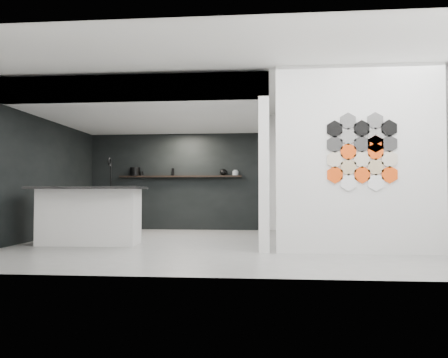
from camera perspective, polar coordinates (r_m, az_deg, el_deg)
floor at (r=7.70m, az=-0.95°, el=-8.56°), size 7.00×6.00×0.01m
partition_panel at (r=6.77m, az=17.21°, el=2.52°), size 2.45×0.15×2.80m
bay_clad_back at (r=10.78m, az=-6.18°, el=-0.34°), size 4.40×0.04×2.35m
bay_clad_left at (r=9.61m, az=-21.33°, el=-0.04°), size 0.04×4.00×2.35m
bulkhead at (r=9.01m, az=-8.61°, el=8.77°), size 4.40×4.00×0.40m
corner_column at (r=6.61m, az=5.24°, el=0.60°), size 0.16×0.16×2.35m
fascia_beam at (r=7.20m, az=-12.30°, el=11.50°), size 4.40×0.16×0.40m
wall_basin at (r=9.32m, az=-20.63°, el=-2.00°), size 0.40×0.60×0.12m
display_shelf at (r=10.66m, az=-5.76°, el=0.34°), size 3.00×0.15×0.04m
kitchen_island at (r=7.95m, az=-17.15°, el=-4.49°), size 1.93×0.91×1.53m
stockpot at (r=10.94m, az=-11.55°, el=0.95°), size 0.32×0.32×0.20m
kettle at (r=10.52m, az=-0.07°, el=0.89°), size 0.23×0.23×0.15m
glass_bowl at (r=10.50m, az=1.50°, el=0.76°), size 0.17×0.17×0.10m
glass_vase at (r=10.50m, az=1.50°, el=0.83°), size 0.10×0.10×0.13m
bottle_dark at (r=10.70m, az=-6.69°, el=0.91°), size 0.07×0.07×0.17m
utensil_cup at (r=10.89m, az=-10.71°, el=0.69°), size 0.09×0.09×0.10m
hex_tile_cluster at (r=6.71m, az=17.64°, el=3.46°), size 1.04×0.02×1.16m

